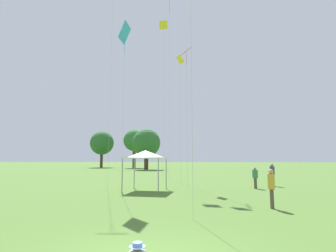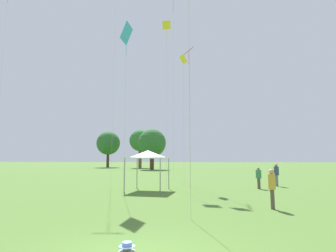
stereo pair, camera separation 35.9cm
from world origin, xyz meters
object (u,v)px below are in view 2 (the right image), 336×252
at_px(canopy_tent, 148,155).
at_px(distant_tree_0, 152,143).
at_px(kite_2, 189,58).
at_px(kite_7, 126,37).
at_px(person_standing_1, 276,173).
at_px(distant_tree_1, 108,143).
at_px(person_standing_3, 272,185).
at_px(kite_5, 183,65).
at_px(kite_3, 166,35).
at_px(distant_tree_2, 140,141).
at_px(person_standing_0, 259,176).

height_order(canopy_tent, distant_tree_0, distant_tree_0).
relative_size(kite_2, kite_7, 0.95).
relative_size(person_standing_1, kite_2, 0.17).
xyz_separation_m(person_standing_1, distant_tree_1, (-27.91, 41.48, 4.89)).
distance_m(person_standing_1, person_standing_3, 10.22).
bearing_deg(kite_5, kite_3, 106.61).
bearing_deg(distant_tree_2, kite_3, -74.78).
bearing_deg(distant_tree_2, distant_tree_1, 162.21).
bearing_deg(kite_2, person_standing_3, 47.14).
relative_size(person_standing_1, canopy_tent, 0.59).
distance_m(kite_3, kite_7, 7.34).
xyz_separation_m(person_standing_1, kite_2, (-6.81, -2.70, 8.77)).
xyz_separation_m(distant_tree_0, distant_tree_2, (-4.26, 8.78, 1.09)).
relative_size(person_standing_1, kite_5, 0.16).
bearing_deg(kite_5, canopy_tent, 169.28).
bearing_deg(person_standing_1, kite_7, -140.37).
relative_size(person_standing_1, distant_tree_0, 0.22).
relative_size(person_standing_0, distant_tree_1, 0.17).
distance_m(person_standing_3, kite_5, 14.76).
relative_size(distant_tree_0, distant_tree_1, 0.91).
relative_size(person_standing_1, distant_tree_2, 0.20).
distance_m(person_standing_1, canopy_tent, 10.50).
height_order(kite_2, kite_5, kite_5).
bearing_deg(kite_5, distant_tree_1, 43.23).
bearing_deg(distant_tree_2, canopy_tent, -77.37).
bearing_deg(distant_tree_0, kite_2, -75.96).
distance_m(person_standing_0, distant_tree_0, 34.75).
bearing_deg(kite_5, kite_7, 167.30).
bearing_deg(kite_2, distant_tree_0, -146.67).
height_order(person_standing_0, kite_7, kite_7).
xyz_separation_m(person_standing_3, distant_tree_2, (-16.13, 48.44, 5.26)).
distance_m(person_standing_0, kite_2, 10.23).
height_order(canopy_tent, kite_5, kite_5).
xyz_separation_m(kite_7, distant_tree_1, (-17.00, 47.04, -4.38)).
distance_m(canopy_tent, distant_tree_2, 43.68).
bearing_deg(distant_tree_0, distant_tree_2, 115.85).
relative_size(distant_tree_0, distant_tree_2, 0.90).
distance_m(kite_5, kite_7, 7.25).
bearing_deg(kite_2, person_standing_0, 117.60).
height_order(distant_tree_1, distant_tree_2, distant_tree_2).
relative_size(person_standing_0, kite_2, 0.15).
bearing_deg(canopy_tent, distant_tree_0, 98.87).
height_order(kite_3, kite_7, kite_3).
xyz_separation_m(person_standing_0, kite_7, (-9.07, -3.59, 9.41)).
height_order(person_standing_1, kite_3, kite_3).
height_order(kite_2, distant_tree_0, kite_2).
bearing_deg(distant_tree_1, kite_3, -64.97).
xyz_separation_m(kite_2, kite_7, (-4.11, -2.86, 0.50)).
bearing_deg(distant_tree_2, kite_5, -72.67).
bearing_deg(kite_3, distant_tree_1, -14.48).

